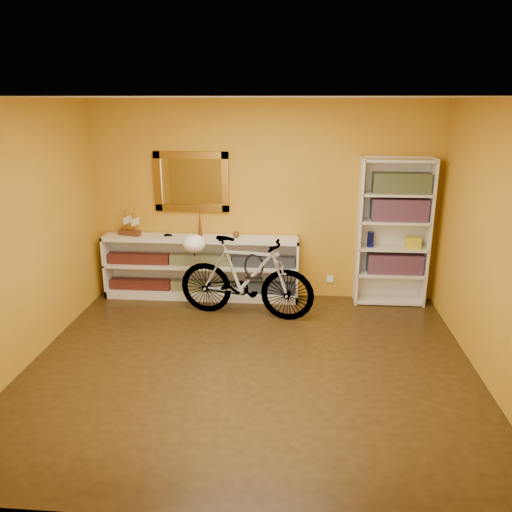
# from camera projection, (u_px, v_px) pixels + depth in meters

# --- Properties ---
(floor) EXTENTS (4.50, 4.00, 0.01)m
(floor) POSITION_uv_depth(u_px,v_px,m) (250.00, 366.00, 5.16)
(floor) COLOR black
(floor) RESTS_ON ground
(ceiling) EXTENTS (4.50, 4.00, 0.01)m
(ceiling) POSITION_uv_depth(u_px,v_px,m) (249.00, 97.00, 4.39)
(ceiling) COLOR silver
(ceiling) RESTS_ON ground
(back_wall) EXTENTS (4.50, 0.01, 2.60)m
(back_wall) POSITION_uv_depth(u_px,v_px,m) (264.00, 201.00, 6.68)
(back_wall) COLOR #B7801B
(back_wall) RESTS_ON ground
(left_wall) EXTENTS (0.01, 4.00, 2.60)m
(left_wall) POSITION_uv_depth(u_px,v_px,m) (19.00, 237.00, 4.95)
(left_wall) COLOR #B7801B
(left_wall) RESTS_ON ground
(right_wall) EXTENTS (0.01, 4.00, 2.60)m
(right_wall) POSITION_uv_depth(u_px,v_px,m) (498.00, 248.00, 4.60)
(right_wall) COLOR #B7801B
(right_wall) RESTS_ON ground
(gilt_mirror) EXTENTS (0.98, 0.06, 0.78)m
(gilt_mirror) POSITION_uv_depth(u_px,v_px,m) (191.00, 182.00, 6.65)
(gilt_mirror) COLOR brown
(gilt_mirror) RESTS_ON back_wall
(wall_socket) EXTENTS (0.09, 0.02, 0.09)m
(wall_socket) POSITION_uv_depth(u_px,v_px,m) (330.00, 279.00, 6.90)
(wall_socket) COLOR silver
(wall_socket) RESTS_ON back_wall
(console_unit) EXTENTS (2.60, 0.35, 0.85)m
(console_unit) POSITION_uv_depth(u_px,v_px,m) (201.00, 267.00, 6.83)
(console_unit) COLOR silver
(console_unit) RESTS_ON floor
(cd_row_lower) EXTENTS (2.50, 0.13, 0.14)m
(cd_row_lower) POSITION_uv_depth(u_px,v_px,m) (202.00, 286.00, 6.88)
(cd_row_lower) COLOR black
(cd_row_lower) RESTS_ON console_unit
(cd_row_upper) EXTENTS (2.50, 0.13, 0.14)m
(cd_row_upper) POSITION_uv_depth(u_px,v_px,m) (201.00, 260.00, 6.77)
(cd_row_upper) COLOR navy
(cd_row_upper) RESTS_ON console_unit
(model_ship) EXTENTS (0.31, 0.18, 0.34)m
(model_ship) POSITION_uv_depth(u_px,v_px,m) (129.00, 223.00, 6.72)
(model_ship) COLOR #442513
(model_ship) RESTS_ON console_unit
(toy_car) EXTENTS (0.00, 0.00, 0.00)m
(toy_car) POSITION_uv_depth(u_px,v_px,m) (168.00, 236.00, 6.73)
(toy_car) COLOR black
(toy_car) RESTS_ON console_unit
(bronze_ornament) EXTENTS (0.06, 0.06, 0.35)m
(bronze_ornament) POSITION_uv_depth(u_px,v_px,m) (200.00, 224.00, 6.65)
(bronze_ornament) COLOR brown
(bronze_ornament) RESTS_ON console_unit
(decorative_orb) EXTENTS (0.08, 0.08, 0.08)m
(decorative_orb) POSITION_uv_depth(u_px,v_px,m) (236.00, 234.00, 6.65)
(decorative_orb) COLOR brown
(decorative_orb) RESTS_ON console_unit
(bookcase) EXTENTS (0.90, 0.30, 1.90)m
(bookcase) POSITION_uv_depth(u_px,v_px,m) (393.00, 233.00, 6.50)
(bookcase) COLOR silver
(bookcase) RESTS_ON floor
(book_row_a) EXTENTS (0.70, 0.22, 0.26)m
(book_row_a) POSITION_uv_depth(u_px,v_px,m) (395.00, 263.00, 6.61)
(book_row_a) COLOR maroon
(book_row_a) RESTS_ON bookcase
(book_row_b) EXTENTS (0.70, 0.22, 0.28)m
(book_row_b) POSITION_uv_depth(u_px,v_px,m) (399.00, 210.00, 6.40)
(book_row_b) COLOR maroon
(book_row_b) RESTS_ON bookcase
(book_row_c) EXTENTS (0.70, 0.22, 0.25)m
(book_row_c) POSITION_uv_depth(u_px,v_px,m) (401.00, 183.00, 6.30)
(book_row_c) COLOR #173D50
(book_row_c) RESTS_ON bookcase
(travel_mug) EXTENTS (0.09, 0.09, 0.20)m
(travel_mug) POSITION_uv_depth(u_px,v_px,m) (371.00, 239.00, 6.53)
(travel_mug) COLOR navy
(travel_mug) RESTS_ON bookcase
(red_tin) EXTENTS (0.17, 0.17, 0.18)m
(red_tin) POSITION_uv_depth(u_px,v_px,m) (380.00, 185.00, 6.36)
(red_tin) COLOR maroon
(red_tin) RESTS_ON bookcase
(yellow_bag) EXTENTS (0.20, 0.14, 0.15)m
(yellow_bag) POSITION_uv_depth(u_px,v_px,m) (413.00, 243.00, 6.47)
(yellow_bag) COLOR gold
(yellow_bag) RESTS_ON bookcase
(bicycle) EXTENTS (0.72, 1.77, 1.01)m
(bicycle) POSITION_uv_depth(u_px,v_px,m) (246.00, 277.00, 6.20)
(bicycle) COLOR silver
(bicycle) RESTS_ON floor
(helmet) EXTENTS (0.29, 0.28, 0.22)m
(helmet) POSITION_uv_depth(u_px,v_px,m) (194.00, 243.00, 6.24)
(helmet) COLOR white
(helmet) RESTS_ON bicycle
(u_lock) EXTENTS (0.24, 0.03, 0.24)m
(u_lock) POSITION_uv_depth(u_px,v_px,m) (254.00, 266.00, 6.13)
(u_lock) COLOR black
(u_lock) RESTS_ON bicycle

